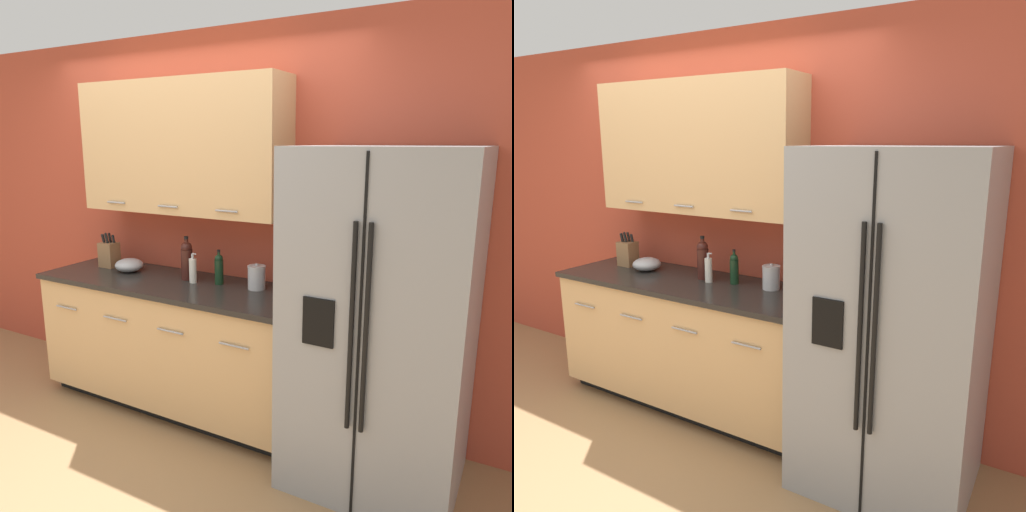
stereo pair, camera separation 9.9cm
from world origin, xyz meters
TOP-DOWN VIEW (x-y plane):
  - ground_plane at (0.00, 0.00)m, footprint 14.00×14.00m
  - wall_back at (0.00, 1.29)m, footprint 10.00×0.39m
  - counter_unit at (0.02, 0.99)m, footprint 1.96×0.64m
  - refrigerator at (1.50, 0.91)m, footprint 0.91×0.81m
  - knife_block at (-0.65, 1.08)m, footprint 0.13×0.11m
  - wine_bottle at (0.09, 1.07)m, footprint 0.08×0.08m
  - soap_dispenser at (0.17, 1.03)m, footprint 0.06×0.05m
  - oil_bottle at (0.35, 1.08)m, footprint 0.06×0.06m
  - steel_canister at (0.62, 1.11)m, footprint 0.12×0.12m
  - mixing_bowl at (-0.42, 1.04)m, footprint 0.21×0.21m

SIDE VIEW (x-z plane):
  - ground_plane at x=0.00m, z-range 0.00..0.00m
  - counter_unit at x=0.02m, z-range 0.01..0.94m
  - refrigerator at x=1.50m, z-range 0.00..1.85m
  - mixing_bowl at x=-0.42m, z-range 0.93..1.03m
  - steel_canister at x=0.62m, z-range 0.92..1.09m
  - soap_dispenser at x=0.17m, z-range 0.91..1.12m
  - knife_block at x=-0.65m, z-range 0.90..1.16m
  - oil_bottle at x=0.35m, z-range 0.92..1.15m
  - wine_bottle at x=0.09m, z-range 0.92..1.22m
  - wall_back at x=0.00m, z-range 0.13..2.73m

